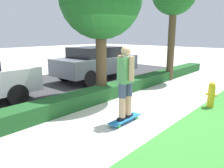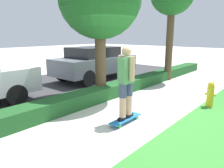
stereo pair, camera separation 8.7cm
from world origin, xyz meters
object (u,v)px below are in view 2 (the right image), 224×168
skateboard (126,119)px  fire_hydrant (210,94)px  parked_car_middle (95,62)px  skater_person (126,81)px

skateboard → fire_hydrant: size_ratio=1.34×
parked_car_middle → skateboard: bearing=-128.0°
skateboard → skater_person: skater_person is taller
skateboard → parked_car_middle: parked_car_middle is taller
skater_person → parked_car_middle: (3.12, 4.07, -0.21)m
fire_hydrant → parked_car_middle: bearing=82.4°
skateboard → parked_car_middle: (3.12, 4.07, 0.69)m
skater_person → parked_car_middle: 5.13m
parked_car_middle → fire_hydrant: size_ratio=5.47×
parked_car_middle → fire_hydrant: parked_car_middle is taller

